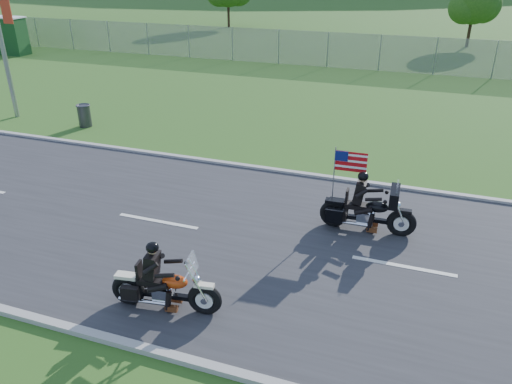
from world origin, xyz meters
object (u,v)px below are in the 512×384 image
(motorcycle_lead, at_px, (164,289))
(motorcycle_follow, at_px, (367,212))
(trash_can, at_px, (84,116))
(porta_toilet_a, at_px, (16,37))

(motorcycle_lead, height_order, motorcycle_follow, motorcycle_follow)
(trash_can, bearing_deg, motorcycle_follow, -21.56)
(motorcycle_follow, distance_m, trash_can, 12.37)
(porta_toilet_a, relative_size, trash_can, 2.74)
(porta_toilet_a, bearing_deg, motorcycle_follow, -32.11)
(motorcycle_lead, distance_m, motorcycle_follow, 5.30)
(porta_toilet_a, height_order, motorcycle_follow, porta_toilet_a)
(porta_toilet_a, relative_size, motorcycle_lead, 1.06)
(porta_toilet_a, height_order, trash_can, porta_toilet_a)
(porta_toilet_a, xyz_separation_m, trash_can, (13.48, -11.14, -0.73))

